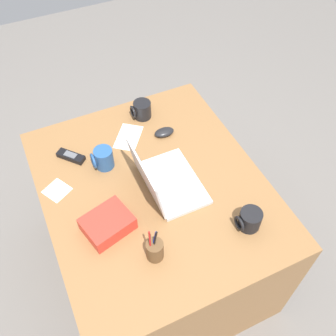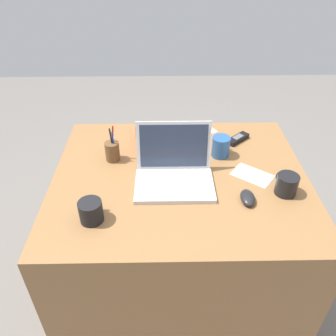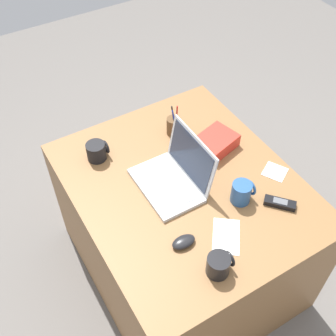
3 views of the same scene
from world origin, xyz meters
TOP-DOWN VIEW (x-y plane):
  - ground_plane at (0.00, 0.00)m, footprint 6.00×6.00m
  - desk at (0.00, 0.00)m, footprint 1.13×0.95m
  - laptop at (-0.03, -0.04)m, footprint 0.33×0.26m
  - computer_mouse at (0.26, -0.17)m, footprint 0.06×0.10m
  - coffee_mug_white at (0.20, 0.16)m, footprint 0.08×0.10m
  - coffee_mug_tall at (-0.35, -0.27)m, footprint 0.09×0.10m
  - coffee_mug_spare at (0.43, -0.12)m, footprint 0.09×0.10m
  - cordless_phone at (0.31, 0.28)m, footprint 0.13×0.12m
  - pen_holder at (-0.31, 0.13)m, footprint 0.07×0.07m
  - snack_bag at (-0.12, 0.25)m, footprint 0.19×0.22m
  - paper_note_near_laptop at (0.32, -0.01)m, footprint 0.20×0.19m
  - paper_note_left at (0.15, 0.39)m, footprint 0.13×0.13m

SIDE VIEW (x-z plane):
  - ground_plane at x=0.00m, z-range 0.00..0.00m
  - desk at x=0.00m, z-range 0.00..0.72m
  - paper_note_near_laptop at x=0.32m, z-range 0.72..0.72m
  - paper_note_left at x=0.15m, z-range 0.72..0.72m
  - cordless_phone at x=0.31m, z-range 0.72..0.74m
  - computer_mouse at x=0.26m, z-range 0.72..0.75m
  - snack_bag at x=-0.12m, z-range 0.72..0.78m
  - coffee_mug_tall at x=-0.35m, z-range 0.72..0.80m
  - coffee_mug_spare at x=0.43m, z-range 0.72..0.80m
  - pen_holder at x=-0.31m, z-range 0.68..0.85m
  - laptop at x=-0.03m, z-range 0.65..0.88m
  - coffee_mug_white at x=0.20m, z-range 0.72..0.82m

